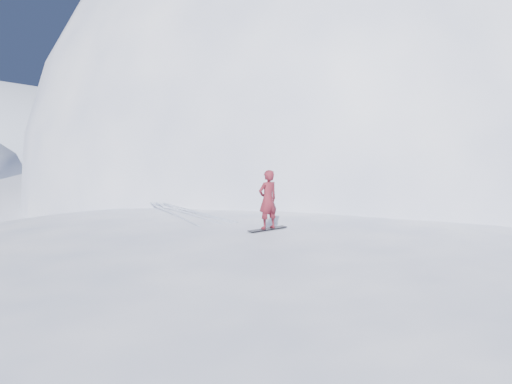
# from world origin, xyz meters

# --- Properties ---
(ground) EXTENTS (400.00, 400.00, 0.00)m
(ground) POSITION_xyz_m (0.00, 0.00, 0.00)
(ground) COLOR white
(ground) RESTS_ON ground
(near_ridge) EXTENTS (36.00, 28.00, 4.80)m
(near_ridge) POSITION_xyz_m (1.00, 3.00, 0.00)
(near_ridge) COLOR white
(near_ridge) RESTS_ON ground
(summit_peak) EXTENTS (60.00, 56.00, 56.00)m
(summit_peak) POSITION_xyz_m (22.00, 26.00, 0.00)
(summit_peak) COLOR white
(summit_peak) RESTS_ON ground
(peak_shoulder) EXTENTS (28.00, 24.00, 18.00)m
(peak_shoulder) POSITION_xyz_m (10.00, 20.00, 0.00)
(peak_shoulder) COLOR white
(peak_shoulder) RESTS_ON ground
(wind_bumps) EXTENTS (16.00, 14.40, 1.00)m
(wind_bumps) POSITION_xyz_m (-0.56, 2.12, 0.00)
(wind_bumps) COLOR white
(wind_bumps) RESTS_ON ground
(snowboard) EXTENTS (1.45, 0.58, 0.02)m
(snowboard) POSITION_xyz_m (1.33, 1.59, 2.41)
(snowboard) COLOR black
(snowboard) RESTS_ON near_ridge
(snowboarder) EXTENTS (0.78, 0.60, 1.90)m
(snowboarder) POSITION_xyz_m (1.33, 1.59, 3.37)
(snowboarder) COLOR maroon
(snowboarder) RESTS_ON snowboard
(board_tracks) EXTENTS (2.07, 5.98, 0.04)m
(board_tracks) POSITION_xyz_m (-0.35, 5.88, 2.42)
(board_tracks) COLOR silver
(board_tracks) RESTS_ON ground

